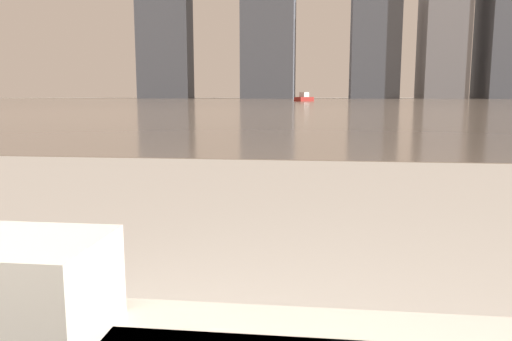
# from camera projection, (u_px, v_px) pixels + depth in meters

# --- Properties ---
(towel_stack) EXTENTS (0.24, 0.21, 0.16)m
(towel_stack) POSITION_uv_depth(u_px,v_px,m) (29.00, 288.00, 0.80)
(towel_stack) COLOR silver
(towel_stack) RESTS_ON bathtub
(harbor_water) EXTENTS (180.00, 110.00, 0.01)m
(harbor_water) POSITION_uv_depth(u_px,v_px,m) (313.00, 102.00, 60.87)
(harbor_water) COLOR gray
(harbor_water) RESTS_ON ground_plane
(harbor_boat_2) EXTENTS (2.71, 3.34, 1.22)m
(harbor_boat_2) POSITION_uv_depth(u_px,v_px,m) (304.00, 98.00, 68.58)
(harbor_boat_2) COLOR maroon
(harbor_boat_2) RESTS_ON harbor_water
(skyline_tower_0) EXTENTS (12.27, 6.58, 28.38)m
(skyline_tower_0) POSITION_uv_depth(u_px,v_px,m) (165.00, 38.00, 117.86)
(skyline_tower_0) COLOR #4C515B
(skyline_tower_0) RESTS_ON ground_plane
(skyline_tower_2) EXTENTS (10.70, 7.23, 23.35)m
(skyline_tower_2) POSITION_uv_depth(u_px,v_px,m) (375.00, 46.00, 112.51)
(skyline_tower_2) COLOR #4C515B
(skyline_tower_2) RESTS_ON ground_plane
(skyline_tower_3) EXTENTS (9.25, 11.39, 33.81)m
(skyline_tower_3) POSITION_uv_depth(u_px,v_px,m) (444.00, 21.00, 109.99)
(skyline_tower_3) COLOR slate
(skyline_tower_3) RESTS_ON ground_plane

